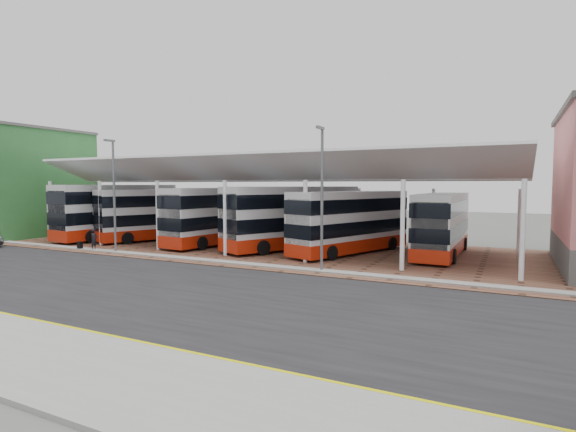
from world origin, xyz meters
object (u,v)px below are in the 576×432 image
Objects in this scene: bus_2 at (221,216)px; bus_5 at (442,225)px; pedestrian at (94,239)px; bus_1 at (160,215)px; bus_4 at (350,222)px; bus_3 at (293,218)px; bus_0 at (118,212)px.

bus_5 is at bearing 13.38° from bus_2.
bus_5 is at bearing -78.26° from pedestrian.
bus_1 is 0.95× the size of bus_2.
bus_5 reaches higher than pedestrian.
bus_1 is 17.58m from bus_4.
bus_3 is 1.11× the size of bus_5.
bus_0 reaches higher than bus_5.
bus_0 is 1.10× the size of bus_4.
bus_5 is 6.51× the size of pedestrian.
bus_5 is (23.55, 1.81, -0.09)m from bus_1.
bus_3 is at bearing 7.78° from bus_2.
bus_1 is at bearing -174.96° from bus_5.
bus_2 is at bearing 9.61° from bus_0.
bus_1 is 6.49m from bus_2.
pedestrian is at bearing -158.40° from bus_5.
bus_1 is at bearing 14.53° from bus_0.
bus_0 is 1.04× the size of bus_3.
bus_3 is 1.06× the size of bus_4.
bus_4 is at bearing 24.36° from bus_3.
bus_3 reaches higher than bus_5.
bus_0 reaches higher than bus_1.
bus_5 is at bearing 10.62° from bus_0.
bus_4 is 1.05× the size of bus_5.
bus_3 is (17.34, 0.80, -0.06)m from bus_0.
bus_1 is 12.98m from bus_3.
bus_3 reaches higher than pedestrian.
bus_1 is at bearing -153.71° from bus_3.
bus_0 is 7.52× the size of pedestrian.
bus_3 is at bearing -170.20° from bus_5.
bus_2 is 17.15m from bus_5.
bus_1 is (4.36, 0.69, -0.20)m from bus_0.
bus_3 is 4.61m from bus_4.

